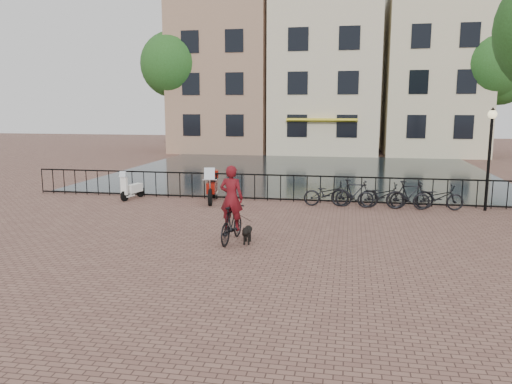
% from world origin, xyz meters
% --- Properties ---
extents(ground, '(100.00, 100.00, 0.00)m').
position_xyz_m(ground, '(0.00, 0.00, 0.00)').
color(ground, brown).
rests_on(ground, ground).
extents(canal_water, '(20.00, 20.00, 0.00)m').
position_xyz_m(canal_water, '(0.00, 17.30, 0.00)').
color(canal_water, black).
rests_on(canal_water, ground).
extents(railing, '(20.00, 0.05, 1.02)m').
position_xyz_m(railing, '(0.00, 8.00, 0.50)').
color(railing, black).
rests_on(railing, ground).
extents(canal_house_left, '(7.50, 9.00, 12.80)m').
position_xyz_m(canal_house_left, '(-7.50, 30.00, 6.40)').
color(canal_house_left, '#9A7359').
rests_on(canal_house_left, ground).
extents(canal_house_mid, '(8.00, 9.50, 11.80)m').
position_xyz_m(canal_house_mid, '(0.50, 30.00, 5.90)').
color(canal_house_mid, beige).
rests_on(canal_house_mid, ground).
extents(canal_house_right, '(7.00, 9.00, 13.30)m').
position_xyz_m(canal_house_right, '(8.50, 30.00, 6.65)').
color(canal_house_right, beige).
rests_on(canal_house_right, ground).
extents(tree_far_left, '(5.04, 5.04, 9.27)m').
position_xyz_m(tree_far_left, '(-11.00, 27.00, 6.73)').
color(tree_far_left, black).
rests_on(tree_far_left, ground).
extents(tree_far_right, '(4.76, 4.76, 8.76)m').
position_xyz_m(tree_far_right, '(12.00, 27.00, 6.35)').
color(tree_far_right, black).
rests_on(tree_far_right, ground).
extents(lamp_post, '(0.30, 0.30, 3.45)m').
position_xyz_m(lamp_post, '(7.20, 7.60, 2.38)').
color(lamp_post, black).
rests_on(lamp_post, ground).
extents(cyclist, '(0.80, 1.79, 2.40)m').
position_xyz_m(cyclist, '(-0.47, 2.03, 0.91)').
color(cyclist, black).
rests_on(cyclist, ground).
extents(dog, '(0.30, 0.77, 0.51)m').
position_xyz_m(dog, '(-0.04, 1.99, 0.25)').
color(dog, black).
rests_on(dog, ground).
extents(motorcycle, '(0.82, 2.06, 1.43)m').
position_xyz_m(motorcycle, '(-2.52, 7.42, 0.72)').
color(motorcycle, maroon).
rests_on(motorcycle, ground).
extents(scooter, '(0.64, 1.32, 1.18)m').
position_xyz_m(scooter, '(-5.72, 7.40, 0.59)').
color(scooter, white).
rests_on(scooter, ground).
extents(parked_bike_0, '(1.76, 0.73, 0.90)m').
position_xyz_m(parked_bike_0, '(1.80, 7.40, 0.45)').
color(parked_bike_0, black).
rests_on(parked_bike_0, ground).
extents(parked_bike_1, '(1.68, 0.52, 1.00)m').
position_xyz_m(parked_bike_1, '(2.75, 7.40, 0.50)').
color(parked_bike_1, black).
rests_on(parked_bike_1, ground).
extents(parked_bike_2, '(1.77, 0.78, 0.90)m').
position_xyz_m(parked_bike_2, '(3.70, 7.40, 0.45)').
color(parked_bike_2, black).
rests_on(parked_bike_2, ground).
extents(parked_bike_3, '(1.72, 0.73, 1.00)m').
position_xyz_m(parked_bike_3, '(4.65, 7.40, 0.50)').
color(parked_bike_3, black).
rests_on(parked_bike_3, ground).
extents(parked_bike_4, '(1.76, 0.75, 0.90)m').
position_xyz_m(parked_bike_4, '(5.60, 7.40, 0.45)').
color(parked_bike_4, black).
rests_on(parked_bike_4, ground).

